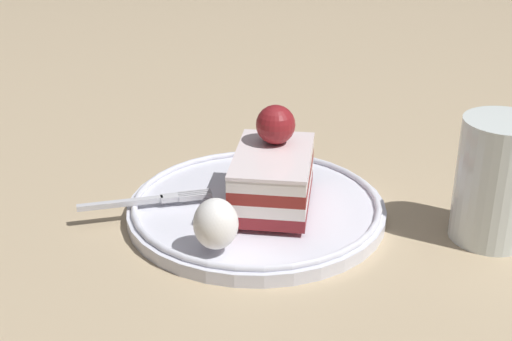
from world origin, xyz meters
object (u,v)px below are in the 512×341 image
object	(u,v)px
whipped_cream_dollop	(216,224)
cake_slice	(272,173)
dessert_plate	(256,208)
fork	(150,200)
drink_glass_near	(496,187)

from	to	relation	value
whipped_cream_dollop	cake_slice	bearing A→B (deg)	169.08
dessert_plate	whipped_cream_dollop	size ratio (longest dim) A/B	5.54
dessert_plate	whipped_cream_dollop	bearing A→B (deg)	-1.68
fork	drink_glass_near	size ratio (longest dim) A/B	0.97
whipped_cream_dollop	dessert_plate	bearing A→B (deg)	178.32
whipped_cream_dollop	fork	size ratio (longest dim) A/B	0.40
drink_glass_near	whipped_cream_dollop	bearing A→B (deg)	-59.50
whipped_cream_dollop	drink_glass_near	xyz separation A→B (m)	(-0.12, 0.21, 0.01)
whipped_cream_dollop	fork	bearing A→B (deg)	-120.55
fork	drink_glass_near	distance (m)	0.31
cake_slice	drink_glass_near	bearing A→B (deg)	99.44
dessert_plate	fork	world-z (taller)	fork
cake_slice	whipped_cream_dollop	bearing A→B (deg)	-10.92
cake_slice	fork	bearing A→B (deg)	-69.36
dessert_plate	drink_glass_near	distance (m)	0.21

